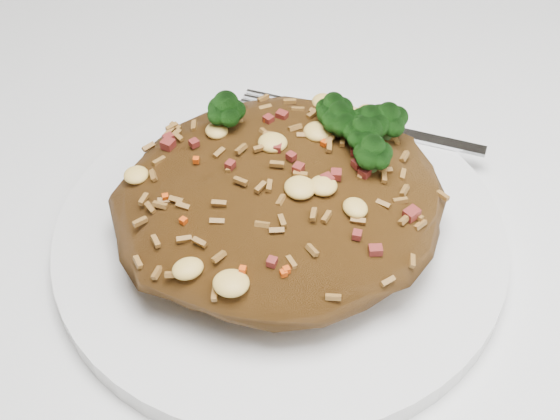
% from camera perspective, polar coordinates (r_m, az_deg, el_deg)
% --- Properties ---
extents(plate, '(0.26, 0.26, 0.01)m').
position_cam_1_polar(plate, '(0.45, 0.00, -1.95)').
color(plate, white).
rests_on(plate, dining_table).
extents(fried_rice, '(0.18, 0.17, 0.07)m').
position_cam_1_polar(fried_rice, '(0.42, 0.18, 1.64)').
color(fried_rice, brown).
rests_on(fried_rice, plate).
extents(fork, '(0.14, 0.10, 0.00)m').
position_cam_1_polar(fork, '(0.51, 6.72, 6.07)').
color(fork, silver).
rests_on(fork, plate).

